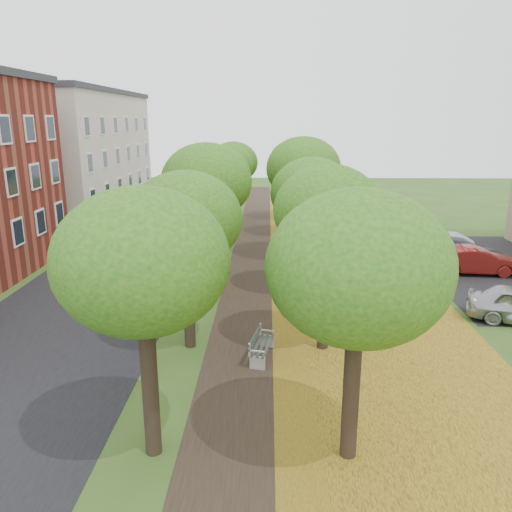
# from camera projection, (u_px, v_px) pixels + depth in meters

# --- Properties ---
(ground) EXTENTS (120.00, 120.00, 0.00)m
(ground) POSITION_uv_depth(u_px,v_px,m) (242.00, 453.00, 12.36)
(ground) COLOR #2D4C19
(ground) RESTS_ON ground
(street_asphalt) EXTENTS (8.00, 70.00, 0.01)m
(street_asphalt) POSITION_uv_depth(u_px,v_px,m) (118.00, 272.00, 26.99)
(street_asphalt) COLOR black
(street_asphalt) RESTS_ON ground
(footpath) EXTENTS (3.20, 70.00, 0.01)m
(footpath) POSITION_uv_depth(u_px,v_px,m) (256.00, 273.00, 26.81)
(footpath) COLOR black
(footpath) RESTS_ON ground
(leaf_verge) EXTENTS (7.50, 70.00, 0.01)m
(leaf_verge) POSITION_uv_depth(u_px,v_px,m) (350.00, 273.00, 26.69)
(leaf_verge) COLOR #B39521
(leaf_verge) RESTS_ON ground
(parking_lot) EXTENTS (9.00, 16.00, 0.01)m
(parking_lot) POSITION_uv_depth(u_px,v_px,m) (502.00, 269.00, 27.46)
(parking_lot) COLOR black
(parking_lot) RESTS_ON ground
(tree_row_west) EXTENTS (3.89, 33.89, 6.48)m
(tree_row_west) POSITION_uv_depth(u_px,v_px,m) (214.00, 184.00, 25.59)
(tree_row_west) COLOR black
(tree_row_west) RESTS_ON ground
(tree_row_east) EXTENTS (3.89, 33.89, 6.48)m
(tree_row_east) POSITION_uv_depth(u_px,v_px,m) (307.00, 184.00, 25.48)
(tree_row_east) COLOR black
(tree_row_east) RESTS_ON ground
(building_cream) EXTENTS (10.30, 20.30, 10.40)m
(building_cream) POSITION_uv_depth(u_px,v_px,m) (65.00, 152.00, 43.17)
(building_cream) COLOR beige
(building_cream) RESTS_ON ground
(bench) EXTENTS (0.89, 1.93, 0.88)m
(bench) POSITION_uv_depth(u_px,v_px,m) (261.00, 345.00, 17.18)
(bench) COLOR #2C3730
(bench) RESTS_ON ground
(car_red) EXTENTS (4.50, 1.88, 1.45)m
(car_red) POSITION_uv_depth(u_px,v_px,m) (476.00, 261.00, 26.50)
(car_red) COLOR maroon
(car_red) RESTS_ON ground
(car_grey) EXTENTS (5.25, 3.33, 1.42)m
(car_grey) POSITION_uv_depth(u_px,v_px,m) (459.00, 250.00, 28.58)
(car_grey) COLOR #323337
(car_grey) RESTS_ON ground
(car_white) EXTENTS (5.55, 3.50, 1.43)m
(car_white) POSITION_uv_depth(u_px,v_px,m) (431.00, 237.00, 31.68)
(car_white) COLOR silver
(car_white) RESTS_ON ground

